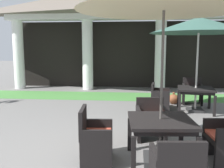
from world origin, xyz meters
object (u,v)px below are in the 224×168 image
object	(u,v)px
patio_table_mid_left	(196,91)
patio_umbrella_mid_left	(199,25)
patio_table_near_foreground	(161,125)
patio_chair_near_foreground_north	(151,120)
terracotta_urn	(174,99)
patio_chair_near_foreground_west	(95,137)
patio_chair_mid_left_north	(192,92)
patio_chair_mid_left_west	(160,97)
patio_umbrella_near_foreground	(164,0)

from	to	relation	value
patio_table_mid_left	patio_umbrella_mid_left	xyz separation A→B (m)	(0.00, 0.00, 1.87)
patio_umbrella_mid_left	patio_table_near_foreground	bearing A→B (deg)	-111.45
patio_chair_near_foreground_north	terracotta_urn	size ratio (longest dim) A/B	2.04
patio_chair_near_foreground_west	patio_umbrella_mid_left	size ratio (longest dim) A/B	0.33
patio_chair_mid_left_north	patio_umbrella_mid_left	bearing A→B (deg)	90.00
patio_chair_near_foreground_west	patio_chair_mid_left_west	size ratio (longest dim) A/B	1.14
patio_umbrella_mid_left	patio_chair_mid_left_west	size ratio (longest dim) A/B	3.49
patio_chair_near_foreground_north	patio_chair_mid_left_west	bearing A→B (deg)	-104.16
patio_table_near_foreground	terracotta_urn	world-z (taller)	patio_table_near_foreground
patio_table_near_foreground	patio_umbrella_mid_left	distance (m)	4.12
patio_chair_mid_left_north	terracotta_urn	world-z (taller)	patio_chair_mid_left_north
patio_umbrella_near_foreground	patio_chair_near_foreground_west	distance (m)	2.41
patio_chair_near_foreground_north	patio_umbrella_mid_left	xyz separation A→B (m)	(1.43, 2.37, 2.08)
patio_chair_near_foreground_west	patio_chair_mid_left_west	distance (m)	3.91
patio_table_mid_left	terracotta_urn	xyz separation A→B (m)	(-0.48, 0.97, -0.45)
patio_chair_near_foreground_west	patio_table_mid_left	distance (m)	4.27
patio_umbrella_mid_left	patio_chair_mid_left_north	world-z (taller)	patio_umbrella_mid_left
patio_chair_near_foreground_west	patio_chair_mid_left_north	world-z (taller)	patio_chair_near_foreground_west
patio_chair_near_foreground_north	terracotta_urn	world-z (taller)	patio_chair_near_foreground_north
patio_table_near_foreground	patio_chair_mid_left_west	bearing A→B (deg)	84.78
patio_chair_mid_left_north	patio_chair_mid_left_west	distance (m)	1.46
patio_umbrella_near_foreground	patio_umbrella_mid_left	distance (m)	3.68
patio_umbrella_near_foreground	patio_chair_mid_left_west	world-z (taller)	patio_umbrella_near_foreground
patio_chair_near_foreground_north	patio_table_mid_left	distance (m)	2.78
patio_chair_near_foreground_west	patio_table_mid_left	xyz separation A→B (m)	(2.42, 3.52, 0.19)
patio_table_near_foreground	patio_chair_near_foreground_west	xyz separation A→B (m)	(-1.07, -0.09, -0.22)
patio_table_near_foreground	patio_chair_near_foreground_north	bearing A→B (deg)	94.76
terracotta_urn	patio_chair_near_foreground_north	bearing A→B (deg)	-105.98
patio_chair_mid_left_west	patio_chair_near_foreground_west	bearing A→B (deg)	-13.44
patio_umbrella_mid_left	patio_umbrella_near_foreground	bearing A→B (deg)	-111.45
patio_chair_near_foreground_west	patio_chair_near_foreground_north	bearing A→B (deg)	134.79
patio_chair_near_foreground_north	patio_chair_near_foreground_west	xyz separation A→B (m)	(-0.98, -1.15, 0.01)
patio_table_near_foreground	patio_umbrella_mid_left	size ratio (longest dim) A/B	0.39
patio_umbrella_mid_left	patio_chair_mid_left_north	distance (m)	2.31
patio_umbrella_near_foreground	patio_chair_near_foreground_west	size ratio (longest dim) A/B	3.12
patio_umbrella_near_foreground	patio_table_near_foreground	bearing A→B (deg)	-172.87
patio_chair_near_foreground_west	patio_umbrella_mid_left	distance (m)	4.74
patio_table_mid_left	patio_chair_mid_left_west	size ratio (longest dim) A/B	1.40
terracotta_urn	patio_chair_near_foreground_west	bearing A→B (deg)	-113.34
patio_chair_near_foreground_north	terracotta_urn	xyz separation A→B (m)	(0.96, 3.34, -0.24)
patio_umbrella_near_foreground	patio_chair_near_foreground_west	world-z (taller)	patio_umbrella_near_foreground
patio_table_near_foreground	terracotta_urn	size ratio (longest dim) A/B	2.69
terracotta_urn	patio_table_near_foreground	bearing A→B (deg)	-101.15
patio_chair_near_foreground_west	patio_umbrella_mid_left	xyz separation A→B (m)	(2.42, 3.52, 2.06)
patio_umbrella_near_foreground	patio_chair_mid_left_west	distance (m)	4.19
patio_table_near_foreground	patio_table_mid_left	distance (m)	3.68
patio_table_mid_left	patio_chair_near_foreground_north	bearing A→B (deg)	-121.22
terracotta_urn	patio_umbrella_mid_left	bearing A→B (deg)	-63.64
patio_table_mid_left	patio_chair_mid_left_north	distance (m)	1.05
patio_chair_mid_left_west	terracotta_urn	size ratio (longest dim) A/B	1.96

